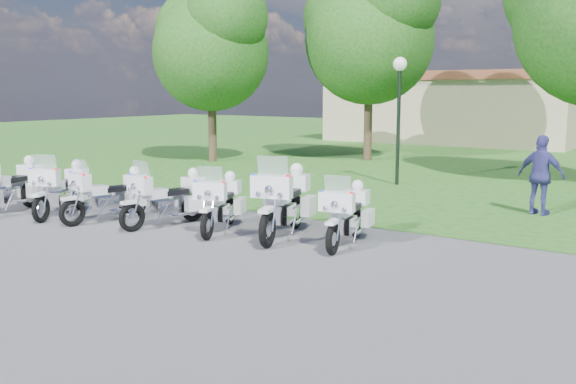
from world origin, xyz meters
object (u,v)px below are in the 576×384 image
Objects in this scene: motorcycle_4 at (221,202)px; motorcycle_5 at (285,201)px; bystander_c at (541,176)px; lamp_post at (399,89)px; motorcycle_0 at (9,185)px; motorcycle_2 at (109,194)px; motorcycle_6 at (347,214)px; motorcycle_3 at (168,197)px; motorcycle_1 at (62,189)px.

motorcycle_5 reaches higher than motorcycle_4.
lamp_post is at bearing -17.04° from bystander_c.
motorcycle_0 is at bearing -3.06° from motorcycle_5.
motorcycle_0 reaches higher than motorcycle_2.
lamp_post is at bearing -83.79° from motorcycle_6.
motorcycle_3 is (1.52, 0.41, 0.01)m from motorcycle_2.
lamp_post is (1.54, 8.76, 2.45)m from motorcycle_3.
motorcycle_3 reaches higher than motorcycle_4.
motorcycle_0 is 1.08× the size of motorcycle_2.
motorcycle_2 is 0.55× the size of lamp_post.
motorcycle_1 is at bearing 45.57° from bystander_c.
motorcycle_3 is 2.86m from motorcycle_5.
motorcycle_6 is at bearing -158.84° from motorcycle_2.
motorcycle_3 is (4.40, 1.15, -0.06)m from motorcycle_0.
motorcycle_6 is 8.83m from lamp_post.
motorcycle_4 is 2.93m from motorcycle_6.
motorcycle_3 is 9.23m from lamp_post.
motorcycle_5 is at bearing 171.83° from motorcycle_4.
motorcycle_3 is at bearing -2.66° from motorcycle_6.
bystander_c reaches higher than motorcycle_1.
motorcycle_3 is 0.88× the size of motorcycle_5.
bystander_c reaches higher than motorcycle_0.
motorcycle_5 is 0.63× the size of lamp_post.
bystander_c is (8.15, 6.45, 0.35)m from motorcycle_2.
motorcycle_0 is 1.15× the size of motorcycle_4.
motorcycle_0 reaches higher than motorcycle_3.
motorcycle_5 is 1.19× the size of motorcycle_6.
motorcycle_1 is 1.01× the size of motorcycle_6.
motorcycle_1 is 1.04× the size of motorcycle_4.
motorcycle_2 is at bearing -9.84° from motorcycle_4.
lamp_post is (3.06, 9.17, 2.45)m from motorcycle_2.
lamp_post is 6.15m from bystander_c.
motorcycle_6 is (5.76, 1.13, -0.02)m from motorcycle_2.
lamp_post reaches higher than motorcycle_2.
motorcycle_5 is 6.64m from bystander_c.
motorcycle_0 is at bearing 24.45° from motorcycle_3.
lamp_post is at bearing -137.85° from motorcycle_0.
motorcycle_1 reaches higher than motorcycle_4.
motorcycle_4 is at bearing -156.95° from motorcycle_2.
motorcycle_0 is 1.10× the size of motorcycle_1.
motorcycle_2 is 0.99× the size of motorcycle_3.
motorcycle_6 is (7.26, 1.32, -0.04)m from motorcycle_1.
bystander_c is (5.09, -2.72, -2.11)m from lamp_post.
motorcycle_5 is 1.31× the size of bystander_c.
motorcycle_0 reaches higher than motorcycle_6.
lamp_post is (4.56, 9.36, 2.43)m from motorcycle_1.
motorcycle_2 is 1.06× the size of motorcycle_4.
motorcycle_3 reaches higher than motorcycle_6.
lamp_post reaches higher than motorcycle_4.
motorcycle_2 is (1.50, 0.19, -0.02)m from motorcycle_1.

